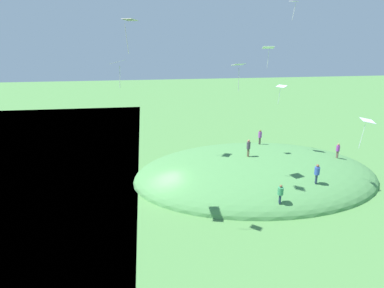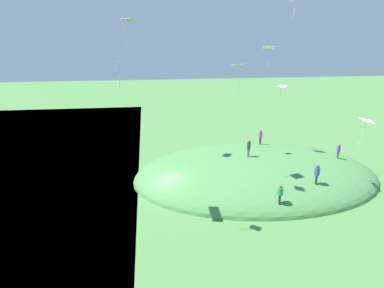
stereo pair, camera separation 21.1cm
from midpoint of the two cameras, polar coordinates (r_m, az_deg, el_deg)
ground_plane at (r=33.40m, az=-4.43°, el=-8.10°), size 160.00×160.00×0.00m
grass_hill at (r=37.63m, az=10.12°, el=-5.22°), size 25.47×18.04×4.71m
person_walking_path at (r=35.93m, az=9.00°, el=-0.31°), size 0.53×0.53×1.83m
person_on_hilltop at (r=40.14m, az=22.49°, el=-0.73°), size 0.48×0.48×1.61m
person_near_shore at (r=41.28m, az=10.85°, el=1.40°), size 0.48×0.48×1.74m
person_with_child at (r=32.89m, az=19.48°, el=-4.25°), size 0.54×0.54×1.83m
person_watching_kites at (r=29.75m, az=13.99°, el=-7.57°), size 0.54×0.54×1.67m
kite_0 at (r=25.43m, az=-12.21°, el=12.76°), size 1.07×1.31×1.92m
kite_2 at (r=26.15m, az=26.38°, el=3.25°), size 1.14×1.35×2.09m
kite_3 at (r=37.26m, az=12.13°, el=14.95°), size 1.27×0.96×2.23m
kite_4 at (r=41.14m, az=14.16°, el=8.95°), size 1.23×1.29×2.15m
kite_6 at (r=29.51m, az=7.37°, el=12.47°), size 1.22×1.00×2.27m
kite_7 at (r=30.95m, az=16.01°, el=21.17°), size 0.78×0.71×1.44m
kite_8 at (r=23.51m, az=-10.40°, el=18.90°), size 1.10×1.08×2.16m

